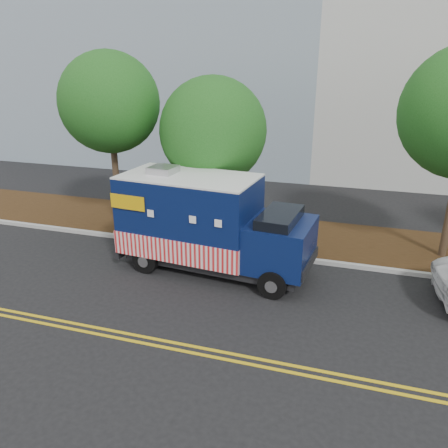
% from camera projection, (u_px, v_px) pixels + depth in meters
% --- Properties ---
extents(ground, '(120.00, 120.00, 0.00)m').
position_uv_depth(ground, '(211.00, 267.00, 15.29)').
color(ground, black).
rests_on(ground, ground).
extents(curb, '(120.00, 0.18, 0.15)m').
position_uv_depth(curb, '(223.00, 249.00, 16.52)').
color(curb, '#9E9E99').
rests_on(curb, ground).
extents(mulch_strip, '(120.00, 4.00, 0.15)m').
position_uv_depth(mulch_strip, '(238.00, 230.00, 18.40)').
color(mulch_strip, black).
rests_on(mulch_strip, ground).
extents(centerline_near, '(120.00, 0.10, 0.01)m').
position_uv_depth(centerline_near, '(156.00, 339.00, 11.31)').
color(centerline_near, gold).
rests_on(centerline_near, ground).
extents(centerline_far, '(120.00, 0.10, 0.01)m').
position_uv_depth(centerline_far, '(152.00, 345.00, 11.09)').
color(centerline_far, gold).
rests_on(centerline_far, ground).
extents(tree_a, '(3.97, 3.97, 7.22)m').
position_uv_depth(tree_a, '(110.00, 103.00, 17.20)').
color(tree_a, '#38281C').
rests_on(tree_a, ground).
extents(tree_b, '(4.06, 4.06, 6.33)m').
position_uv_depth(tree_b, '(213.00, 131.00, 16.47)').
color(tree_b, '#38281C').
rests_on(tree_b, ground).
extents(sign_post, '(0.06, 0.06, 2.40)m').
position_uv_depth(sign_post, '(186.00, 215.00, 16.86)').
color(sign_post, '#473828').
rests_on(sign_post, ground).
extents(food_truck, '(6.79, 3.08, 3.47)m').
position_uv_depth(food_truck, '(206.00, 226.00, 14.69)').
color(food_truck, black).
rests_on(food_truck, ground).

